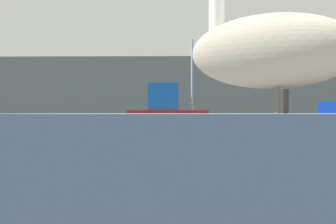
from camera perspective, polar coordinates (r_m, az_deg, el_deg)
name	(u,v)px	position (r m, az deg, el deg)	size (l,w,h in m)	color
hillside_backdrop	(197,92)	(72.07, 2.84, 2.00)	(140.00, 17.61, 7.11)	#7F755B
pier_dock	(273,195)	(3.28, 10.27, -8.03)	(2.75, 3.08, 0.90)	gray
pelican	(270,48)	(3.27, 9.97, 6.20)	(1.24, 0.84, 0.92)	gray
fishing_boat_red	(167,112)	(34.47, -0.14, -0.01)	(4.78, 1.63, 5.27)	red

